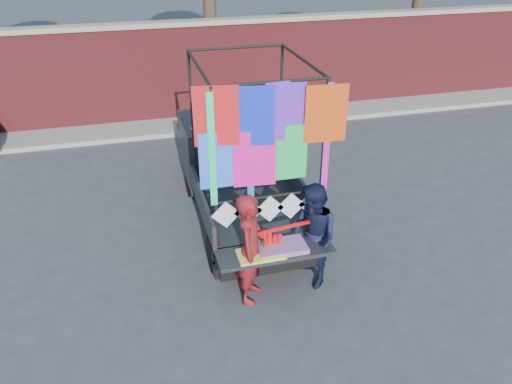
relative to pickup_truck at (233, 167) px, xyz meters
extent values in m
plane|color=#38383A|center=(-0.25, -2.05, -0.79)|extent=(90.00, 90.00, 0.00)
cube|color=maroon|center=(-0.25, 4.95, 0.46)|extent=(30.00, 0.35, 2.50)
cube|color=tan|center=(-0.25, 4.95, 1.76)|extent=(30.00, 0.45, 0.12)
cube|color=gray|center=(-0.25, 4.25, -0.73)|extent=(30.00, 1.20, 0.12)
cylinder|color=#38281C|center=(0.75, 6.15, 1.94)|extent=(0.36, 0.36, 5.46)
cylinder|color=#38281C|center=(7.25, 6.15, 1.49)|extent=(0.36, 0.36, 4.55)
cylinder|color=black|center=(-0.73, 0.56, -0.48)|extent=(0.21, 0.62, 0.62)
cylinder|color=black|center=(-0.73, -1.96, -0.48)|extent=(0.21, 0.62, 0.62)
cylinder|color=black|center=(0.73, 0.56, -0.48)|extent=(0.21, 0.62, 0.62)
cylinder|color=black|center=(0.73, -1.96, -0.48)|extent=(0.21, 0.62, 0.62)
cube|color=black|center=(0.00, -0.75, -0.32)|extent=(1.58, 3.91, 0.28)
cube|color=black|center=(0.00, -1.45, -0.06)|extent=(1.68, 2.14, 0.09)
cube|color=black|center=(-0.82, -1.45, 0.15)|extent=(0.06, 2.14, 0.42)
cube|color=black|center=(0.82, -1.45, 0.15)|extent=(0.06, 2.14, 0.42)
cube|color=black|center=(0.00, -0.40, 0.15)|extent=(1.68, 0.06, 0.42)
cube|color=black|center=(0.00, 0.51, 0.19)|extent=(1.68, 1.49, 1.16)
cube|color=#8C9EAD|center=(0.00, 0.09, 0.56)|extent=(1.49, 0.06, 0.51)
cube|color=#8C9EAD|center=(0.00, 1.21, 0.38)|extent=(1.49, 0.09, 0.65)
cube|color=black|center=(0.00, 1.53, -0.04)|extent=(1.63, 0.84, 0.51)
cube|color=black|center=(0.00, -2.75, -0.04)|extent=(1.68, 0.51, 0.06)
cube|color=black|center=(0.00, -2.54, -0.40)|extent=(1.72, 0.14, 0.17)
cylinder|color=black|center=(-0.76, -2.43, 1.15)|extent=(0.05, 0.05, 2.33)
cylinder|color=black|center=(-0.76, -0.47, 1.15)|extent=(0.05, 0.05, 2.33)
cylinder|color=black|center=(0.76, -2.43, 1.15)|extent=(0.05, 0.05, 2.33)
cylinder|color=black|center=(0.76, -0.47, 1.15)|extent=(0.05, 0.05, 2.33)
cylinder|color=black|center=(0.00, -2.43, 2.32)|extent=(1.58, 0.04, 0.04)
cylinder|color=black|center=(0.00, -0.47, 2.32)|extent=(1.58, 0.04, 0.04)
cylinder|color=black|center=(-0.76, -1.45, 2.32)|extent=(0.04, 2.00, 0.04)
cylinder|color=black|center=(0.76, -1.45, 2.32)|extent=(0.04, 2.00, 0.04)
cylinder|color=black|center=(0.00, -2.43, 0.69)|extent=(1.58, 0.04, 0.04)
cube|color=red|center=(-0.70, -2.45, 1.90)|extent=(0.58, 0.01, 0.79)
cube|color=#182BDA|center=(-0.23, -2.48, 1.90)|extent=(0.58, 0.01, 0.79)
cube|color=#6A29CF|center=(0.23, -2.45, 1.90)|extent=(0.58, 0.01, 0.79)
cube|color=#E34513|center=(0.70, -2.48, 1.90)|extent=(0.58, 0.01, 0.79)
cube|color=#3562FF|center=(-0.70, -2.45, 1.29)|extent=(0.58, 0.01, 0.79)
cube|color=#EA1A90|center=(-0.23, -2.48, 1.29)|extent=(0.58, 0.01, 0.79)
cube|color=green|center=(0.23, -2.45, 1.29)|extent=(0.58, 0.01, 0.79)
cube|color=#1CE677|center=(-0.79, -2.46, 1.48)|extent=(0.09, 0.01, 1.58)
cube|color=#CD22A2|center=(0.79, -2.46, 1.48)|extent=(0.09, 0.01, 1.58)
cube|color=blue|center=(-0.28, -2.46, 1.48)|extent=(0.09, 0.01, 1.58)
cube|color=white|center=(-0.63, -2.46, 0.50)|extent=(0.42, 0.01, 0.42)
cube|color=white|center=(-0.32, -2.46, 0.50)|extent=(0.42, 0.01, 0.42)
cube|color=white|center=(0.00, -2.46, 0.50)|extent=(0.42, 0.01, 0.42)
cube|color=white|center=(0.32, -2.46, 0.50)|extent=(0.42, 0.01, 0.42)
cube|color=white|center=(0.63, -2.46, 0.50)|extent=(0.42, 0.01, 0.42)
cube|color=#F84137|center=(0.09, -2.75, 0.02)|extent=(0.70, 0.42, 0.07)
cube|color=#F5DE4D|center=(-0.23, -2.82, 0.01)|extent=(0.65, 0.37, 0.04)
imported|color=maroon|center=(-0.35, -2.74, 0.06)|extent=(0.64, 0.74, 1.70)
imported|color=black|center=(0.61, -2.63, 0.03)|extent=(0.78, 0.91, 1.64)
cube|color=red|center=(0.13, -2.68, 0.30)|extent=(0.84, 0.16, 0.04)
cube|color=red|center=(-0.14, -2.70, 0.03)|extent=(0.05, 0.02, 0.49)
cube|color=red|center=(-0.07, -2.70, 0.01)|extent=(0.05, 0.02, 0.49)
cube|color=red|center=(0.01, -2.70, -0.01)|extent=(0.05, 0.02, 0.49)
cube|color=red|center=(0.08, -2.70, -0.03)|extent=(0.05, 0.02, 0.49)
camera|label=1|loc=(-1.75, -8.27, 4.12)|focal=35.00mm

